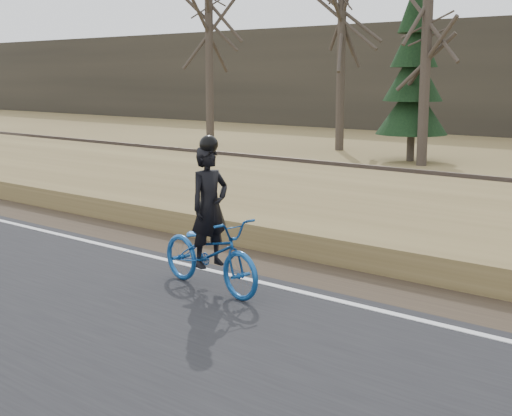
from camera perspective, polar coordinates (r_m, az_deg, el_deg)
The scene contains 11 objects.
ground at distance 12.62m, azimuth -11.20°, elevation -3.76°, with size 120.00×120.00×0.00m, color olive.
edge_line at distance 12.72m, azimuth -10.51°, elevation -3.31°, with size 120.00×0.12×0.01m, color silver.
shoulder at distance 13.37m, azimuth -7.21°, elevation -2.74°, with size 120.00×1.60×0.04m, color #473A2B.
embankment at distance 15.48m, azimuth 0.92°, elevation -0.08°, with size 120.00×5.00×0.44m, color olive.
ballast at distance 18.55m, azimuth 8.33°, elevation 1.59°, with size 120.00×3.00×0.45m, color slate.
railroad at distance 18.50m, azimuth 8.35°, elevation 2.52°, with size 120.00×2.40×0.29m.
cyclist at distance 10.11m, azimuth -3.71°, elevation -2.74°, with size 2.12×0.99×2.21m.
bare_tree_far_left at distance 32.08m, azimuth -3.76°, elevation 12.42°, with size 0.36×0.36×8.29m, color #473D34.
bare_tree_left at distance 30.07m, azimuth 6.83°, elevation 12.23°, with size 0.36×0.36×8.00m, color #473D34.
bare_tree_near_left at distance 25.29m, azimuth 13.40°, elevation 10.87°, with size 0.36×0.36×6.69m, color #473D34.
conifer at distance 26.60m, azimuth 12.48°, elevation 10.27°, with size 2.60×2.60×6.47m.
Camera 1 is at (9.57, -7.63, 3.07)m, focal length 50.00 mm.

